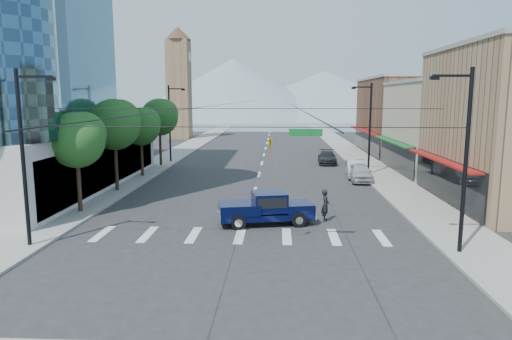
{
  "coord_description": "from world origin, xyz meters",
  "views": [
    {
      "loc": [
        1.88,
        -22.88,
        7.6
      ],
      "look_at": [
        0.48,
        6.0,
        3.0
      ],
      "focal_mm": 32.0,
      "sensor_mm": 36.0,
      "label": 1
    }
  ],
  "objects_px": {
    "parked_car_near": "(360,172)",
    "parked_car_far": "(327,157)",
    "pickup_truck": "(266,208)",
    "parked_car_mid": "(356,169)",
    "pedestrian": "(325,205)"
  },
  "relations": [
    {
      "from": "parked_car_near",
      "to": "parked_car_far",
      "type": "relative_size",
      "value": 0.96
    },
    {
      "from": "pickup_truck",
      "to": "parked_car_mid",
      "type": "relative_size",
      "value": 1.22
    },
    {
      "from": "parked_car_near",
      "to": "parked_car_far",
      "type": "height_order",
      "value": "parked_car_near"
    },
    {
      "from": "parked_car_far",
      "to": "parked_car_near",
      "type": "bearing_deg",
      "value": -77.53
    },
    {
      "from": "pedestrian",
      "to": "parked_car_near",
      "type": "relative_size",
      "value": 0.41
    },
    {
      "from": "pedestrian",
      "to": "parked_car_far",
      "type": "relative_size",
      "value": 0.4
    },
    {
      "from": "pedestrian",
      "to": "parked_car_mid",
      "type": "relative_size",
      "value": 0.4
    },
    {
      "from": "parked_car_far",
      "to": "parked_car_mid",
      "type": "bearing_deg",
      "value": -75.28
    },
    {
      "from": "pickup_truck",
      "to": "parked_car_near",
      "type": "xyz_separation_m",
      "value": [
        8.24,
        14.74,
        -0.19
      ]
    },
    {
      "from": "pickup_truck",
      "to": "parked_car_mid",
      "type": "height_order",
      "value": "pickup_truck"
    },
    {
      "from": "parked_car_mid",
      "to": "pedestrian",
      "type": "bearing_deg",
      "value": -101.65
    },
    {
      "from": "pedestrian",
      "to": "parked_car_mid",
      "type": "distance_m",
      "value": 16.79
    },
    {
      "from": "parked_car_near",
      "to": "parked_car_far",
      "type": "xyz_separation_m",
      "value": [
        -1.8,
        11.27,
        -0.09
      ]
    },
    {
      "from": "parked_car_near",
      "to": "parked_car_far",
      "type": "bearing_deg",
      "value": 99.7
    },
    {
      "from": "pickup_truck",
      "to": "parked_car_near",
      "type": "bearing_deg",
      "value": 49.2
    }
  ]
}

